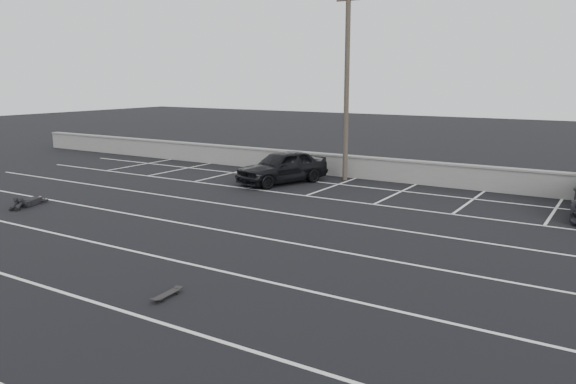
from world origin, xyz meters
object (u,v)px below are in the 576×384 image
Objects in this scene: utility_pole at (347,85)px; skateboard at (167,294)px; person at (32,199)px; car_left at (282,167)px.

skateboard is at bearing -78.31° from utility_pole.
person reaches higher than skateboard.
person is (-5.68, -8.81, -0.53)m from car_left.
utility_pole is at bearing 67.13° from car_left.
car_left is at bearing -132.63° from utility_pole.
car_left is 4.77m from utility_pole.
car_left is at bearing 108.04° from skateboard.
person is at bearing -103.04° from car_left.
person is 3.20× the size of skateboard.
person is (-7.75, -11.06, -4.19)m from utility_pole.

